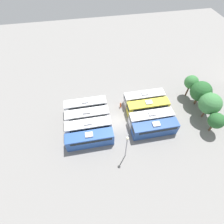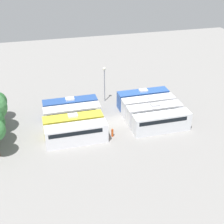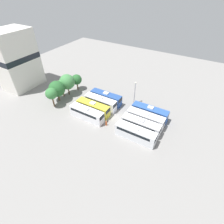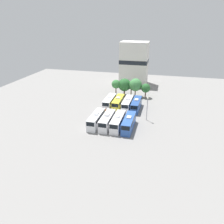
{
  "view_description": "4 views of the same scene",
  "coord_description": "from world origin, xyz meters",
  "px_view_note": "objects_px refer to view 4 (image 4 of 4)",
  "views": [
    {
      "loc": [
        24.06,
        -6.16,
        34.24
      ],
      "look_at": [
        -1.89,
        -1.33,
        1.52
      ],
      "focal_mm": 28.0,
      "sensor_mm": 36.0,
      "label": 1
    },
    {
      "loc": [
        -47.34,
        12.87,
        29.31
      ],
      "look_at": [
        -0.31,
        0.35,
        2.42
      ],
      "focal_mm": 50.0,
      "sensor_mm": 36.0,
      "label": 2
    },
    {
      "loc": [
        -33.47,
        -17.7,
        32.23
      ],
      "look_at": [
        -0.81,
        1.68,
        2.03
      ],
      "focal_mm": 28.0,
      "sensor_mm": 36.0,
      "label": 3
    },
    {
      "loc": [
        13.47,
        -61.34,
        28.48
      ],
      "look_at": [
        -1.48,
        -1.82,
        2.09
      ],
      "focal_mm": 35.0,
      "sensor_mm": 36.0,
      "label": 4
    }
  ],
  "objects_px": {
    "worker_person": "(106,111)",
    "tree_3": "(135,85)",
    "bus_3": "(129,123)",
    "bus_0": "(96,119)",
    "tree_2": "(131,85)",
    "tree_4": "(146,88)",
    "tree_1": "(124,85)",
    "depot_building": "(134,63)",
    "bus_5": "(118,102)",
    "bus_2": "(118,121)",
    "bus_6": "(128,103)",
    "light_pole": "(147,105)",
    "bus_4": "(110,102)",
    "tree_0": "(116,84)",
    "bus_1": "(107,120)",
    "bus_7": "(136,104)"
  },
  "relations": [
    {
      "from": "worker_person",
      "to": "tree_3",
      "type": "xyz_separation_m",
      "value": [
        6.71,
        19.09,
        3.95
      ]
    },
    {
      "from": "tree_3",
      "to": "bus_3",
      "type": "bearing_deg",
      "value": -85.12
    },
    {
      "from": "bus_0",
      "to": "tree_2",
      "type": "height_order",
      "value": "tree_2"
    },
    {
      "from": "tree_4",
      "to": "tree_1",
      "type": "bearing_deg",
      "value": 175.12
    },
    {
      "from": "tree_3",
      "to": "depot_building",
      "type": "xyz_separation_m",
      "value": [
        -3.54,
        18.22,
        4.92
      ]
    },
    {
      "from": "worker_person",
      "to": "bus_5",
      "type": "bearing_deg",
      "value": 66.12
    },
    {
      "from": "tree_2",
      "to": "depot_building",
      "type": "xyz_separation_m",
      "value": [
        -1.8,
        17.46,
        5.41
      ]
    },
    {
      "from": "bus_2",
      "to": "bus_6",
      "type": "xyz_separation_m",
      "value": [
        0.13,
        14.5,
        0.0
      ]
    },
    {
      "from": "bus_3",
      "to": "light_pole",
      "type": "bearing_deg",
      "value": 57.69
    },
    {
      "from": "tree_1",
      "to": "tree_4",
      "type": "height_order",
      "value": "tree_1"
    },
    {
      "from": "bus_4",
      "to": "tree_0",
      "type": "xyz_separation_m",
      "value": [
        -0.56,
        12.21,
        2.81
      ]
    },
    {
      "from": "bus_6",
      "to": "light_pole",
      "type": "relative_size",
      "value": 1.37
    },
    {
      "from": "bus_1",
      "to": "bus_7",
      "type": "relative_size",
      "value": 1.0
    },
    {
      "from": "tree_0",
      "to": "tree_4",
      "type": "relative_size",
      "value": 1.15
    },
    {
      "from": "bus_3",
      "to": "bus_7",
      "type": "xyz_separation_m",
      "value": [
        -0.02,
        14.46,
        0.0
      ]
    },
    {
      "from": "bus_0",
      "to": "depot_building",
      "type": "distance_m",
      "value": 46.8
    },
    {
      "from": "bus_5",
      "to": "depot_building",
      "type": "height_order",
      "value": "depot_building"
    },
    {
      "from": "bus_5",
      "to": "depot_building",
      "type": "bearing_deg",
      "value": 89.21
    },
    {
      "from": "bus_0",
      "to": "bus_7",
      "type": "xyz_separation_m",
      "value": [
        9.48,
        14.47,
        0.0
      ]
    },
    {
      "from": "worker_person",
      "to": "tree_1",
      "type": "height_order",
      "value": "tree_1"
    },
    {
      "from": "tree_2",
      "to": "tree_4",
      "type": "height_order",
      "value": "tree_2"
    },
    {
      "from": "bus_3",
      "to": "tree_3",
      "type": "distance_m",
      "value": 28.02
    },
    {
      "from": "bus_5",
      "to": "tree_4",
      "type": "relative_size",
      "value": 1.82
    },
    {
      "from": "bus_1",
      "to": "bus_7",
      "type": "bearing_deg",
      "value": 66.64
    },
    {
      "from": "bus_0",
      "to": "tree_1",
      "type": "bearing_deg",
      "value": 84.45
    },
    {
      "from": "light_pole",
      "to": "tree_2",
      "type": "xyz_separation_m",
      "value": [
        -8.38,
        21.78,
        -0.85
      ]
    },
    {
      "from": "bus_2",
      "to": "bus_4",
      "type": "height_order",
      "value": "same"
    },
    {
      "from": "tree_0",
      "to": "bus_7",
      "type": "bearing_deg",
      "value": -51.64
    },
    {
      "from": "tree_3",
      "to": "depot_building",
      "type": "distance_m",
      "value": 19.21
    },
    {
      "from": "tree_1",
      "to": "bus_2",
      "type": "bearing_deg",
      "value": -82.58
    },
    {
      "from": "bus_0",
      "to": "tree_2",
      "type": "relative_size",
      "value": 1.71
    },
    {
      "from": "bus_2",
      "to": "bus_5",
      "type": "xyz_separation_m",
      "value": [
        -3.21,
        14.82,
        0.0
      ]
    },
    {
      "from": "tree_3",
      "to": "bus_6",
      "type": "bearing_deg",
      "value": -92.73
    },
    {
      "from": "bus_1",
      "to": "tree_3",
      "type": "relative_size",
      "value": 1.41
    },
    {
      "from": "light_pole",
      "to": "depot_building",
      "type": "xyz_separation_m",
      "value": [
        -10.19,
        39.24,
        4.56
      ]
    },
    {
      "from": "bus_6",
      "to": "tree_0",
      "type": "relative_size",
      "value": 1.58
    },
    {
      "from": "worker_person",
      "to": "tree_0",
      "type": "distance_m",
      "value": 18.8
    },
    {
      "from": "bus_2",
      "to": "tree_3",
      "type": "xyz_separation_m",
      "value": [
        0.76,
        27.72,
        2.89
      ]
    },
    {
      "from": "bus_3",
      "to": "tree_4",
      "type": "relative_size",
      "value": 1.82
    },
    {
      "from": "bus_6",
      "to": "tree_1",
      "type": "distance_m",
      "value": 14.26
    },
    {
      "from": "bus_7",
      "to": "depot_building",
      "type": "xyz_separation_m",
      "value": [
        -5.89,
        31.54,
        7.81
      ]
    },
    {
      "from": "bus_5",
      "to": "bus_7",
      "type": "xyz_separation_m",
      "value": [
        6.32,
        -0.41,
        0.0
      ]
    },
    {
      "from": "bus_6",
      "to": "worker_person",
      "type": "relative_size",
      "value": 6.18
    },
    {
      "from": "bus_7",
      "to": "tree_0",
      "type": "height_order",
      "value": "tree_0"
    },
    {
      "from": "bus_0",
      "to": "bus_1",
      "type": "xyz_separation_m",
      "value": [
        3.26,
        0.06,
        0.0
      ]
    },
    {
      "from": "bus_1",
      "to": "bus_6",
      "type": "bearing_deg",
      "value": 77.39
    },
    {
      "from": "tree_2",
      "to": "bus_0",
      "type": "bearing_deg",
      "value": -100.7
    },
    {
      "from": "tree_0",
      "to": "bus_0",
      "type": "bearing_deg",
      "value": -88.99
    },
    {
      "from": "tree_3",
      "to": "depot_building",
      "type": "bearing_deg",
      "value": 101.0
    },
    {
      "from": "tree_3",
      "to": "depot_building",
      "type": "relative_size",
      "value": 0.38
    }
  ]
}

